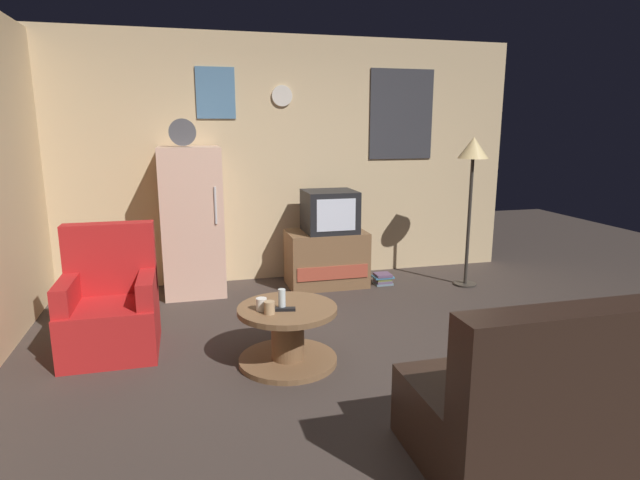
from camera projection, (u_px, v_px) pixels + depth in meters
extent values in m
plane|color=#3D332D|center=(359.00, 367.00, 3.75)|extent=(12.00, 12.00, 0.00)
cube|color=#D1B284|center=(290.00, 160.00, 5.78)|extent=(5.20, 0.10, 2.65)
cube|color=#333338|center=(401.00, 115.00, 5.94)|extent=(0.76, 0.02, 1.00)
cube|color=teal|center=(216.00, 93.00, 5.38)|extent=(0.40, 0.02, 0.52)
cylinder|color=silver|center=(282.00, 96.00, 5.56)|extent=(0.22, 0.03, 0.22)
cube|color=beige|center=(192.00, 221.00, 5.29)|extent=(0.60, 0.60, 1.50)
cylinder|color=silver|center=(215.00, 205.00, 5.01)|extent=(0.02, 0.02, 0.36)
cylinder|color=#4C4C51|center=(182.00, 132.00, 5.01)|extent=(0.26, 0.04, 0.26)
cube|color=brown|center=(326.00, 258.00, 5.63)|extent=(0.84, 0.52, 0.59)
cube|color=#AD4733|center=(333.00, 273.00, 5.40)|extent=(0.76, 0.01, 0.14)
cube|color=black|center=(330.00, 211.00, 5.53)|extent=(0.54, 0.50, 0.44)
cube|color=silver|center=(336.00, 215.00, 5.29)|extent=(0.41, 0.01, 0.33)
cylinder|color=#332D28|center=(465.00, 284.00, 5.69)|extent=(0.24, 0.24, 0.02)
cylinder|color=#332D28|center=(469.00, 222.00, 5.54)|extent=(0.04, 0.04, 1.40)
cone|color=#F2D18C|center=(473.00, 148.00, 5.37)|extent=(0.32, 0.32, 0.22)
cylinder|color=brown|center=(288.00, 360.00, 3.82)|extent=(0.72, 0.72, 0.04)
cylinder|color=brown|center=(288.00, 335.00, 3.78)|extent=(0.24, 0.24, 0.39)
cylinder|color=brown|center=(287.00, 309.00, 3.73)|extent=(0.72, 0.72, 0.04)
cylinder|color=silver|center=(282.00, 299.00, 3.66)|extent=(0.05, 0.05, 0.15)
cylinder|color=silver|center=(261.00, 304.00, 3.65)|extent=(0.08, 0.08, 0.09)
cylinder|color=tan|center=(269.00, 308.00, 3.58)|extent=(0.08, 0.08, 0.09)
cube|color=black|center=(285.00, 309.00, 3.65)|extent=(0.16, 0.07, 0.02)
cube|color=red|center=(111.00, 327.00, 3.96)|extent=(0.68, 0.68, 0.40)
cube|color=red|center=(110.00, 258.00, 4.10)|extent=(0.68, 0.16, 0.56)
cube|color=red|center=(67.00, 293.00, 3.83)|extent=(0.12, 0.60, 0.20)
cube|color=red|center=(147.00, 287.00, 3.96)|extent=(0.12, 0.60, 0.20)
cube|color=black|center=(568.00, 413.00, 2.78)|extent=(1.70, 0.80, 0.40)
cube|color=black|center=(624.00, 357.00, 2.39)|extent=(1.70, 0.20, 0.52)
cube|color=slate|center=(383.00, 283.00, 5.72)|extent=(0.19, 0.17, 0.02)
cube|color=#62526F|center=(383.00, 281.00, 5.71)|extent=(0.17, 0.17, 0.03)
cube|color=olive|center=(383.00, 279.00, 5.71)|extent=(0.16, 0.15, 0.03)
cube|color=teal|center=(383.00, 277.00, 5.70)|extent=(0.22, 0.16, 0.02)
cube|color=#614969|center=(383.00, 275.00, 5.70)|extent=(0.17, 0.17, 0.03)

